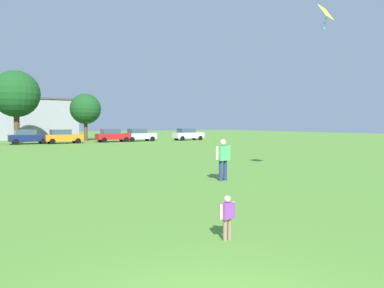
{
  "coord_description": "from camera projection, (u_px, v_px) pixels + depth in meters",
  "views": [
    {
      "loc": [
        -2.33,
        -3.34,
        2.43
      ],
      "look_at": [
        4.56,
        8.24,
        1.68
      ],
      "focal_mm": 35.14,
      "sensor_mm": 36.0,
      "label": 1
    }
  ],
  "objects": [
    {
      "name": "tree_right",
      "position": [
        16.0,
        94.0,
        45.48
      ],
      "size": [
        5.66,
        5.66,
        8.82
      ],
      "color": "brown",
      "rests_on": "ground"
    },
    {
      "name": "tree_far_right",
      "position": [
        85.0,
        109.0,
        51.22
      ],
      "size": [
        4.15,
        4.15,
        6.47
      ],
      "color": "brown",
      "rests_on": "ground"
    },
    {
      "name": "parked_car_red_4",
      "position": [
        112.0,
        135.0,
        48.55
      ],
      "size": [
        4.3,
        2.02,
        1.68
      ],
      "color": "red",
      "rests_on": "ground"
    },
    {
      "name": "adult_bystander",
      "position": [
        223.0,
        156.0,
        15.87
      ],
      "size": [
        0.82,
        0.41,
        1.75
      ],
      "rotation": [
        0.0,
        0.0,
        0.16
      ],
      "color": "navy",
      "rests_on": "ground"
    },
    {
      "name": "kite",
      "position": [
        326.0,
        15.0,
        15.87
      ],
      "size": [
        0.99,
        0.69,
        1.03
      ],
      "color": "yellow"
    },
    {
      "name": "parked_car_silver_5",
      "position": [
        139.0,
        135.0,
        50.5
      ],
      "size": [
        4.3,
        2.02,
        1.68
      ],
      "color": "silver",
      "rests_on": "ground"
    },
    {
      "name": "ground_plane",
      "position": [
        4.0,
        154.0,
        29.93
      ],
      "size": [
        160.0,
        160.0,
        0.0
      ],
      "primitive_type": "plane",
      "color": "#568C33"
    },
    {
      "name": "parked_car_white_6",
      "position": [
        188.0,
        134.0,
        53.5
      ],
      "size": [
        4.3,
        2.02,
        1.68
      ],
      "color": "white",
      "rests_on": "ground"
    },
    {
      "name": "child_kite_flyer",
      "position": [
        227.0,
        214.0,
        7.77
      ],
      "size": [
        0.44,
        0.23,
        0.93
      ],
      "rotation": [
        0.0,
        0.0,
        0.22
      ],
      "color": "#8C7259",
      "rests_on": "ground"
    },
    {
      "name": "parked_car_orange_3",
      "position": [
        63.0,
        136.0,
        44.84
      ],
      "size": [
        4.3,
        2.02,
        1.68
      ],
      "color": "orange",
      "rests_on": "ground"
    },
    {
      "name": "parked_car_navy_2",
      "position": [
        28.0,
        137.0,
        43.57
      ],
      "size": [
        4.3,
        2.02,
        1.68
      ],
      "color": "#141E4C",
      "rests_on": "ground"
    },
    {
      "name": "house_left",
      "position": [
        31.0,
        119.0,
        58.17
      ],
      "size": [
        13.14,
        8.63,
        6.22
      ],
      "color": "#9999A3",
      "rests_on": "ground"
    }
  ]
}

